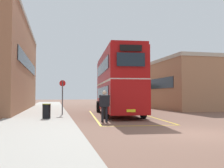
% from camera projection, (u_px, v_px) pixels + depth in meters
% --- Properties ---
extents(ground_plane, '(135.60, 135.60, 0.00)m').
position_uv_depth(ground_plane, '(115.00, 112.00, 24.19)').
color(ground_plane, brown).
extents(sidewalk_left, '(4.00, 57.60, 0.14)m').
position_uv_depth(sidewalk_left, '(44.00, 110.00, 25.14)').
color(sidewalk_left, '#A39E93').
rests_on(sidewalk_left, ground).
extents(depot_building_right, '(8.16, 13.58, 5.42)m').
position_uv_depth(depot_building_right, '(186.00, 85.00, 30.50)').
color(depot_building_right, '#AD7A56').
rests_on(depot_building_right, ground).
extents(double_decker_bus, '(3.38, 10.58, 4.75)m').
position_uv_depth(double_decker_bus, '(117.00, 82.00, 20.24)').
color(double_decker_bus, black).
rests_on(double_decker_bus, ground).
extents(single_deck_bus, '(3.43, 9.84, 3.02)m').
position_uv_depth(single_deck_bus, '(114.00, 94.00, 38.63)').
color(single_deck_bus, black).
rests_on(single_deck_bus, ground).
extents(pedestrian_boarding, '(0.58, 0.33, 1.79)m').
position_uv_depth(pedestrian_boarding, '(104.00, 104.00, 14.72)').
color(pedestrian_boarding, black).
rests_on(pedestrian_boarding, ground).
extents(litter_bin, '(0.50, 0.50, 0.88)m').
position_uv_depth(litter_bin, '(46.00, 111.00, 15.45)').
color(litter_bin, black).
rests_on(litter_bin, sidewalk_left).
extents(bus_stop_sign, '(0.44, 0.08, 2.46)m').
position_uv_depth(bus_stop_sign, '(62.00, 94.00, 18.58)').
color(bus_stop_sign, '#4C4C51').
rests_on(bus_stop_sign, sidewalk_left).
extents(bay_marking_yellow, '(5.16, 12.75, 0.01)m').
position_uv_depth(bay_marking_yellow, '(123.00, 117.00, 18.25)').
color(bay_marking_yellow, gold).
rests_on(bay_marking_yellow, ground).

